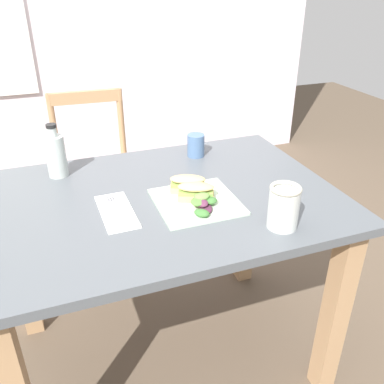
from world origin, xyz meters
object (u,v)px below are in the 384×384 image
bottle_cold_brew (56,157)px  sandwich_half_back (188,183)px  mason_jar_iced_tea (283,209)px  dining_table (163,231)px  plate_lunch (196,202)px  sandwich_half_front (196,191)px  fork_on_napkin (115,208)px  chair_wooden_far (96,179)px  cup_extra_side (196,145)px

bottle_cold_brew → sandwich_half_back: bearing=-36.9°
bottle_cold_brew → mason_jar_iced_tea: (0.58, -0.57, -0.01)m
sandwich_half_back → bottle_cold_brew: (-0.39, 0.29, 0.03)m
dining_table → sandwich_half_back: sandwich_half_back is taller
plate_lunch → sandwich_half_front: 0.03m
plate_lunch → mason_jar_iced_tea: bearing=-49.2°
sandwich_half_back → fork_on_napkin: sandwich_half_back is taller
dining_table → sandwich_half_back: bearing=-9.0°
dining_table → mason_jar_iced_tea: size_ratio=8.89×
fork_on_napkin → bottle_cold_brew: bearing=114.8°
chair_wooden_far → sandwich_half_front: bearing=-76.2°
sandwich_half_back → mason_jar_iced_tea: (0.19, -0.28, 0.02)m
sandwich_half_back → cup_extra_side: 0.32m
plate_lunch → cup_extra_side: bearing=69.5°
dining_table → sandwich_half_back: 0.20m
chair_wooden_far → mason_jar_iced_tea: same height
sandwich_half_back → chair_wooden_far: bearing=104.3°
plate_lunch → sandwich_half_front: sandwich_half_front is taller
sandwich_half_back → cup_extra_side: (0.14, 0.29, 0.01)m
plate_lunch → bottle_cold_brew: size_ratio=1.31×
plate_lunch → fork_on_napkin: (-0.25, 0.05, 0.00)m
chair_wooden_far → plate_lunch: (0.21, -0.89, 0.30)m
bottle_cold_brew → cup_extra_side: 0.53m
dining_table → plate_lunch: 0.19m
chair_wooden_far → sandwich_half_front: chair_wooden_far is taller
dining_table → fork_on_napkin: bearing=-168.3°
fork_on_napkin → chair_wooden_far: bearing=87.5°
chair_wooden_far → bottle_cold_brew: size_ratio=4.50×
fork_on_napkin → cup_extra_side: (0.38, 0.31, 0.04)m
sandwich_half_front → cup_extra_side: size_ratio=1.44×
chair_wooden_far → mason_jar_iced_tea: (0.40, -1.10, 0.35)m
plate_lunch → bottle_cold_brew: 0.54m
cup_extra_side → plate_lunch: bearing=-110.5°
fork_on_napkin → sandwich_half_front: bearing=-9.2°
chair_wooden_far → sandwich_half_back: size_ratio=6.81×
cup_extra_side → chair_wooden_far: bearing=123.2°
mason_jar_iced_tea → cup_extra_side: 0.57m
plate_lunch → cup_extra_side: (0.13, 0.36, 0.04)m
sandwich_half_back → fork_on_napkin: bearing=-175.5°
chair_wooden_far → sandwich_half_back: (0.21, -0.82, 0.33)m
sandwich_half_back → dining_table: bearing=171.0°
mason_jar_iced_tea → cup_extra_side: bearing=94.9°
dining_table → sandwich_half_back: (0.09, -0.01, 0.18)m
chair_wooden_far → dining_table: bearing=-81.4°
plate_lunch → mason_jar_iced_tea: mason_jar_iced_tea is taller
chair_wooden_far → bottle_cold_brew: (-0.18, -0.53, 0.36)m
sandwich_half_back → bottle_cold_brew: bottle_cold_brew is taller
chair_wooden_far → bottle_cold_brew: 0.67m
dining_table → bottle_cold_brew: bottle_cold_brew is taller
plate_lunch → sandwich_half_back: sandwich_half_back is taller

